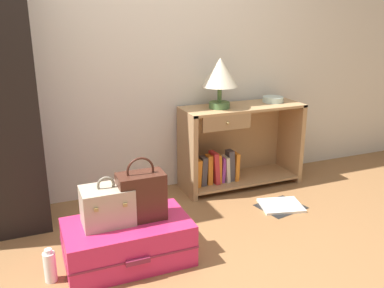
{
  "coord_description": "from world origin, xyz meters",
  "views": [
    {
      "loc": [
        -0.82,
        -1.79,
        1.47
      ],
      "look_at": [
        0.28,
        0.88,
        0.55
      ],
      "focal_mm": 39.17,
      "sensor_mm": 36.0,
      "label": 1
    }
  ],
  "objects_px": {
    "bookshelf": "(236,146)",
    "open_book_on_floor": "(281,206)",
    "suitcase_large": "(128,242)",
    "train_case": "(107,205)",
    "table_lamp": "(220,75)",
    "bowl": "(273,99)",
    "bottle": "(50,266)",
    "handbag": "(141,196)"
  },
  "relations": [
    {
      "from": "bowl",
      "to": "bottle",
      "type": "height_order",
      "value": "bowl"
    },
    {
      "from": "table_lamp",
      "to": "open_book_on_floor",
      "type": "height_order",
      "value": "table_lamp"
    },
    {
      "from": "table_lamp",
      "to": "suitcase_large",
      "type": "relative_size",
      "value": 0.54
    },
    {
      "from": "handbag",
      "to": "open_book_on_floor",
      "type": "distance_m",
      "value": 1.29
    },
    {
      "from": "bookshelf",
      "to": "bottle",
      "type": "bearing_deg",
      "value": -152.49
    },
    {
      "from": "bottle",
      "to": "train_case",
      "type": "bearing_deg",
      "value": 9.76
    },
    {
      "from": "bottle",
      "to": "table_lamp",
      "type": "bearing_deg",
      "value": 29.58
    },
    {
      "from": "train_case",
      "to": "suitcase_large",
      "type": "bearing_deg",
      "value": -18.58
    },
    {
      "from": "train_case",
      "to": "open_book_on_floor",
      "type": "height_order",
      "value": "train_case"
    },
    {
      "from": "train_case",
      "to": "bottle",
      "type": "bearing_deg",
      "value": -170.24
    },
    {
      "from": "bowl",
      "to": "train_case",
      "type": "relative_size",
      "value": 0.61
    },
    {
      "from": "bookshelf",
      "to": "train_case",
      "type": "relative_size",
      "value": 3.52
    },
    {
      "from": "open_book_on_floor",
      "to": "bowl",
      "type": "bearing_deg",
      "value": 66.92
    },
    {
      "from": "handbag",
      "to": "suitcase_large",
      "type": "bearing_deg",
      "value": -169.88
    },
    {
      "from": "bookshelf",
      "to": "suitcase_large",
      "type": "distance_m",
      "value": 1.45
    },
    {
      "from": "bookshelf",
      "to": "bowl",
      "type": "relative_size",
      "value": 5.82
    },
    {
      "from": "table_lamp",
      "to": "handbag",
      "type": "bearing_deg",
      "value": -138.86
    },
    {
      "from": "suitcase_large",
      "to": "handbag",
      "type": "xyz_separation_m",
      "value": [
        0.1,
        0.02,
        0.28
      ]
    },
    {
      "from": "bowl",
      "to": "suitcase_large",
      "type": "height_order",
      "value": "bowl"
    },
    {
      "from": "train_case",
      "to": "bottle",
      "type": "distance_m",
      "value": 0.46
    },
    {
      "from": "bookshelf",
      "to": "bottle",
      "type": "relative_size",
      "value": 5.16
    },
    {
      "from": "table_lamp",
      "to": "handbag",
      "type": "height_order",
      "value": "table_lamp"
    },
    {
      "from": "suitcase_large",
      "to": "train_case",
      "type": "bearing_deg",
      "value": 161.42
    },
    {
      "from": "bookshelf",
      "to": "train_case",
      "type": "distance_m",
      "value": 1.5
    },
    {
      "from": "suitcase_large",
      "to": "open_book_on_floor",
      "type": "bearing_deg",
      "value": 12.08
    },
    {
      "from": "handbag",
      "to": "train_case",
      "type": "bearing_deg",
      "value": 175.15
    },
    {
      "from": "bowl",
      "to": "handbag",
      "type": "xyz_separation_m",
      "value": [
        -1.43,
        -0.81,
        -0.32
      ]
    },
    {
      "from": "handbag",
      "to": "open_book_on_floor",
      "type": "bearing_deg",
      "value": 12.25
    },
    {
      "from": "bookshelf",
      "to": "handbag",
      "type": "height_order",
      "value": "bookshelf"
    },
    {
      "from": "train_case",
      "to": "bottle",
      "type": "height_order",
      "value": "train_case"
    },
    {
      "from": "handbag",
      "to": "table_lamp",
      "type": "bearing_deg",
      "value": 41.14
    },
    {
      "from": "suitcase_large",
      "to": "bottle",
      "type": "distance_m",
      "value": 0.46
    },
    {
      "from": "table_lamp",
      "to": "train_case",
      "type": "bearing_deg",
      "value": -145.18
    },
    {
      "from": "bookshelf",
      "to": "suitcase_large",
      "type": "xyz_separation_m",
      "value": [
        -1.17,
        -0.82,
        -0.22
      ]
    },
    {
      "from": "bookshelf",
      "to": "table_lamp",
      "type": "bearing_deg",
      "value": -172.0
    },
    {
      "from": "table_lamp",
      "to": "suitcase_large",
      "type": "distance_m",
      "value": 1.53
    },
    {
      "from": "bookshelf",
      "to": "bottle",
      "type": "height_order",
      "value": "bookshelf"
    },
    {
      "from": "bookshelf",
      "to": "open_book_on_floor",
      "type": "height_order",
      "value": "bookshelf"
    },
    {
      "from": "bookshelf",
      "to": "suitcase_large",
      "type": "relative_size",
      "value": 1.39
    },
    {
      "from": "table_lamp",
      "to": "open_book_on_floor",
      "type": "distance_m",
      "value": 1.15
    },
    {
      "from": "bowl",
      "to": "open_book_on_floor",
      "type": "relative_size",
      "value": 0.47
    },
    {
      "from": "train_case",
      "to": "open_book_on_floor",
      "type": "distance_m",
      "value": 1.47
    }
  ]
}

